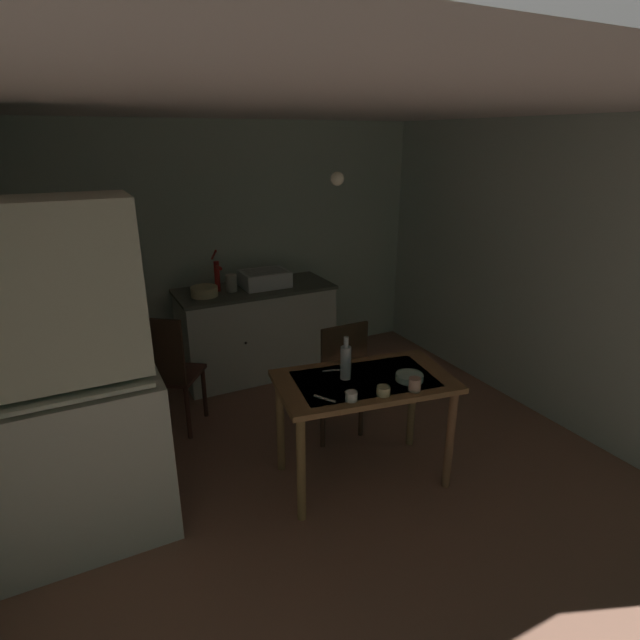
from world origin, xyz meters
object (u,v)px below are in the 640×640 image
(dining_table, at_px, (364,394))
(teacup_mint, at_px, (351,396))
(serving_bowl_wide, at_px, (409,377))
(glass_bottle, at_px, (346,362))
(chair_by_counter, at_px, (169,371))
(sink_basin, at_px, (265,278))
(hand_pump, at_px, (217,273))
(mixing_bowl_counter, at_px, (204,291))
(chair_far_side, at_px, (336,377))
(hutch_cabinet, at_px, (55,403))

(dining_table, distance_m, teacup_mint, 0.33)
(serving_bowl_wide, xyz_separation_m, glass_bottle, (-0.35, 0.21, 0.10))
(dining_table, distance_m, chair_by_counter, 1.59)
(sink_basin, bearing_deg, hand_pump, 174.18)
(mixing_bowl_counter, bearing_deg, chair_far_side, -63.85)
(hand_pump, distance_m, mixing_bowl_counter, 0.22)
(hutch_cabinet, bearing_deg, dining_table, -7.16)
(chair_far_side, height_order, serving_bowl_wide, chair_far_side)
(teacup_mint, bearing_deg, dining_table, 43.20)
(hand_pump, bearing_deg, glass_bottle, -81.47)
(dining_table, bearing_deg, chair_by_counter, 130.44)
(mixing_bowl_counter, xyz_separation_m, glass_bottle, (0.44, -1.79, -0.05))
(mixing_bowl_counter, distance_m, chair_by_counter, 0.91)
(serving_bowl_wide, bearing_deg, teacup_mint, -172.41)
(teacup_mint, bearing_deg, chair_far_side, 67.25)
(hand_pump, height_order, teacup_mint, hand_pump)
(hutch_cabinet, xyz_separation_m, mixing_bowl_counter, (1.23, 1.64, 0.00))
(chair_far_side, bearing_deg, teacup_mint, -112.75)
(mixing_bowl_counter, bearing_deg, sink_basin, 4.78)
(hutch_cabinet, distance_m, chair_far_side, 1.94)
(chair_far_side, bearing_deg, sink_basin, 91.83)
(sink_basin, distance_m, hand_pump, 0.46)
(dining_table, distance_m, serving_bowl_wide, 0.32)
(hutch_cabinet, relative_size, chair_far_side, 2.04)
(glass_bottle, bearing_deg, sink_basin, 85.02)
(sink_basin, relative_size, serving_bowl_wide, 2.49)
(dining_table, height_order, teacup_mint, teacup_mint)
(dining_table, relative_size, teacup_mint, 17.00)
(dining_table, height_order, glass_bottle, glass_bottle)
(serving_bowl_wide, bearing_deg, hutch_cabinet, 169.68)
(dining_table, xyz_separation_m, chair_by_counter, (-1.03, 1.21, -0.12))
(mixing_bowl_counter, bearing_deg, glass_bottle, -76.28)
(chair_far_side, bearing_deg, hutch_cabinet, -170.00)
(serving_bowl_wide, bearing_deg, sink_basin, 95.38)
(hand_pump, bearing_deg, serving_bowl_wide, -73.11)
(mixing_bowl_counter, relative_size, teacup_mint, 3.36)
(chair_by_counter, height_order, serving_bowl_wide, chair_by_counter)
(hand_pump, relative_size, serving_bowl_wide, 2.20)
(dining_table, height_order, serving_bowl_wide, serving_bowl_wide)
(hand_pump, height_order, serving_bowl_wide, hand_pump)
(chair_far_side, height_order, glass_bottle, glass_bottle)
(sink_basin, relative_size, dining_table, 0.36)
(chair_by_counter, height_order, teacup_mint, chair_by_counter)
(hutch_cabinet, xyz_separation_m, hand_pump, (1.38, 1.73, 0.13))
(hutch_cabinet, height_order, chair_far_side, hutch_cabinet)
(dining_table, bearing_deg, glass_bottle, 148.76)
(mixing_bowl_counter, relative_size, dining_table, 0.20)
(teacup_mint, height_order, glass_bottle, glass_bottle)
(chair_by_counter, xyz_separation_m, glass_bottle, (0.92, -1.14, 0.35))
(serving_bowl_wide, bearing_deg, chair_by_counter, 133.34)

